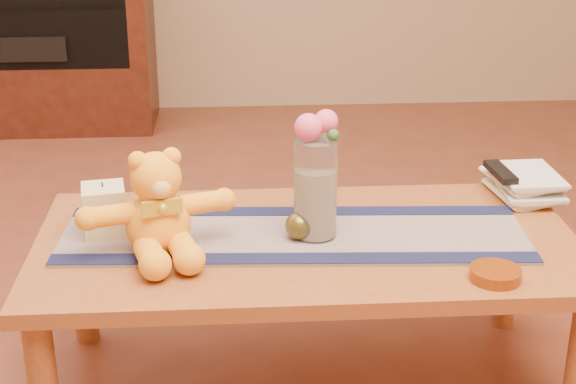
{
  "coord_description": "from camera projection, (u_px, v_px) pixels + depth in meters",
  "views": [
    {
      "loc": [
        -0.18,
        -2.02,
        1.4
      ],
      "look_at": [
        -0.05,
        0.0,
        0.58
      ],
      "focal_mm": 53.92,
      "sensor_mm": 36.0,
      "label": 1
    }
  ],
  "objects": [
    {
      "name": "table_leg_bl",
      "position": [
        83.0,
        278.0,
        2.55
      ],
      "size": [
        0.07,
        0.07,
        0.41
      ],
      "primitive_type": "cylinder",
      "color": "brown",
      "rests_on": "floor"
    },
    {
      "name": "rose_right",
      "position": [
        326.0,
        121.0,
        2.12
      ],
      "size": [
        0.06,
        0.06,
        0.06
      ],
      "primitive_type": "sphere",
      "color": "#E9527A",
      "rests_on": "glass_vase"
    },
    {
      "name": "persian_runner",
      "position": [
        294.0,
        235.0,
        2.24
      ],
      "size": [
        1.22,
        0.42,
        0.01
      ],
      "primitive_type": "cube",
      "rotation": [
        0.0,
        0.0,
        -0.05
      ],
      "color": "#1B204B",
      "rests_on": "coffee_table_top"
    },
    {
      "name": "coffee_table_top",
      "position": [
        307.0,
        245.0,
        2.24
      ],
      "size": [
        1.4,
        0.7,
        0.04
      ],
      "primitive_type": "cube",
      "color": "brown",
      "rests_on": "floor"
    },
    {
      "name": "table_leg_br",
      "position": [
        508.0,
        265.0,
        2.63
      ],
      "size": [
        0.07,
        0.07,
        0.41
      ],
      "primitive_type": "cylinder",
      "color": "brown",
      "rests_on": "floor"
    },
    {
      "name": "cabinet_cavity",
      "position": [
        19.0,
        8.0,
        4.16
      ],
      "size": [
        1.02,
        0.03,
        0.61
      ],
      "primitive_type": "cube",
      "color": "black",
      "rests_on": "media_cabinet"
    },
    {
      "name": "media_cabinet",
      "position": [
        32.0,
        21.0,
        4.41
      ],
      "size": [
        1.2,
        0.5,
        1.1
      ],
      "primitive_type": "cube",
      "color": "black",
      "rests_on": "floor"
    },
    {
      "name": "runner_border_near",
      "position": [
        295.0,
        258.0,
        2.1
      ],
      "size": [
        1.2,
        0.13,
        0.0
      ],
      "primitive_type": "cube",
      "rotation": [
        0.0,
        0.0,
        -0.05
      ],
      "color": "#121637",
      "rests_on": "persian_runner"
    },
    {
      "name": "book_upper",
      "position": [
        496.0,
        182.0,
        2.46
      ],
      "size": [
        0.2,
        0.25,
        0.02
      ],
      "primitive_type": "imported",
      "rotation": [
        0.0,
        0.0,
        0.18
      ],
      "color": "#F8EEC0",
      "rests_on": "book_lower"
    },
    {
      "name": "runner_border_far",
      "position": [
        293.0,
        211.0,
        2.37
      ],
      "size": [
        1.2,
        0.13,
        0.0
      ],
      "primitive_type": "cube",
      "rotation": [
        0.0,
        0.0,
        -0.05
      ],
      "color": "#121637",
      "rests_on": "persian_runner"
    },
    {
      "name": "blue_flower_back",
      "position": [
        319.0,
        124.0,
        2.15
      ],
      "size": [
        0.04,
        0.04,
        0.04
      ],
      "primitive_type": "sphere",
      "color": "#47539B",
      "rests_on": "glass_vase"
    },
    {
      "name": "candle_wick",
      "position": [
        102.0,
        185.0,
        2.19
      ],
      "size": [
        0.0,
        0.0,
        0.01
      ],
      "primitive_type": "cylinder",
      "rotation": [
        0.0,
        0.0,
        0.16
      ],
      "color": "black",
      "rests_on": "pillar_candle"
    },
    {
      "name": "blue_flower_side",
      "position": [
        303.0,
        130.0,
        2.14
      ],
      "size": [
        0.04,
        0.04,
        0.04
      ],
      "primitive_type": "sphere",
      "color": "#47539B",
      "rests_on": "glass_vase"
    },
    {
      "name": "rose_left",
      "position": [
        308.0,
        127.0,
        2.11
      ],
      "size": [
        0.07,
        0.07,
        0.07
      ],
      "primitive_type": "sphere",
      "color": "#E9527A",
      "rests_on": "glass_vase"
    },
    {
      "name": "teddy_bear",
      "position": [
        157.0,
        203.0,
        2.11
      ],
      "size": [
        0.44,
        0.39,
        0.25
      ],
      "primitive_type": null,
      "rotation": [
        0.0,
        0.0,
        0.29
      ],
      "color": "#FFA420",
      "rests_on": "persian_runner"
    },
    {
      "name": "book_bottom",
      "position": [
        497.0,
        195.0,
        2.48
      ],
      "size": [
        0.19,
        0.24,
        0.02
      ],
      "primitive_type": "imported",
      "rotation": [
        0.0,
        0.0,
        0.13
      ],
      "color": "#F8EEC0",
      "rests_on": "coffee_table_top"
    },
    {
      "name": "leaf_sprig",
      "position": [
        333.0,
        135.0,
        2.11
      ],
      "size": [
        0.03,
        0.03,
        0.03
      ],
      "primitive_type": "sphere",
      "color": "#33662D",
      "rests_on": "glass_vase"
    },
    {
      "name": "pillar_candle",
      "position": [
        104.0,
        210.0,
        2.22
      ],
      "size": [
        0.12,
        0.12,
        0.13
      ],
      "primitive_type": "cube",
      "rotation": [
        0.0,
        0.0,
        0.16
      ],
      "color": "beige",
      "rests_on": "persian_runner"
    },
    {
      "name": "glass_vase",
      "position": [
        315.0,
        188.0,
        2.18
      ],
      "size": [
        0.11,
        0.11,
        0.26
      ],
      "primitive_type": "cylinder",
      "color": "silver",
      "rests_on": "persian_runner"
    },
    {
      "name": "amber_dish",
      "position": [
        495.0,
        274.0,
        2.01
      ],
      "size": [
        0.16,
        0.16,
        0.03
      ],
      "primitive_type": "cylinder",
      "rotation": [
        0.0,
        0.0,
        0.39
      ],
      "color": "#BF5914",
      "rests_on": "coffee_table_top"
    },
    {
      "name": "tv_remote",
      "position": [
        501.0,
        172.0,
        2.44
      ],
      "size": [
        0.06,
        0.16,
        0.02
      ],
      "primitive_type": "cube",
      "rotation": [
        0.0,
        0.0,
        0.08
      ],
      "color": "black",
      "rests_on": "book_top"
    },
    {
      "name": "potpourri_fill",
      "position": [
        315.0,
        203.0,
        2.2
      ],
      "size": [
        0.09,
        0.09,
        0.18
      ],
      "primitive_type": "cylinder",
      "color": "beige",
      "rests_on": "glass_vase"
    },
    {
      "name": "book_lower",
      "position": [
        500.0,
        189.0,
        2.47
      ],
      "size": [
        0.17,
        0.23,
        0.02
      ],
      "primitive_type": "imported",
      "rotation": [
        0.0,
        0.0,
        -0.01
      ],
      "color": "#F8EEC0",
      "rests_on": "book_bottom"
    },
    {
      "name": "cabinet_shelf",
      "position": [
        23.0,
        5.0,
        4.23
      ],
      "size": [
        1.02,
        0.2,
        0.02
      ],
      "primitive_type": "cube",
      "color": "black",
      "rests_on": "media_cabinet"
    },
    {
      "name": "bronze_ball",
      "position": [
        299.0,
        226.0,
        2.2
      ],
      "size": [
        0.08,
        0.08,
        0.07
      ],
      "primitive_type": "sphere",
      "rotation": [
        0.0,
        0.0,
        0.08
      ],
      "color": "#52471B",
      "rests_on": "persian_runner"
    },
    {
      "name": "book_top",
      "position": [
        500.0,
        177.0,
        2.45
      ],
      "size": [
        0.17,
        0.23,
        0.02
      ],
      "primitive_type": "imported",
      "rotation": [
        0.0,
        0.0,
        0.02
      ],
      "color": "#F8EEC0",
      "rests_on": "book_upper"
    },
    {
      "name": "stereo_lower",
      "position": [
        28.0,
        44.0,
        4.33
      ],
      "size": [
        0.42,
        0.28,
        0.12
      ],
      "primitive_type": "cube",
      "color": "black",
      "rests_on": "media_cabinet"
    }
  ]
}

